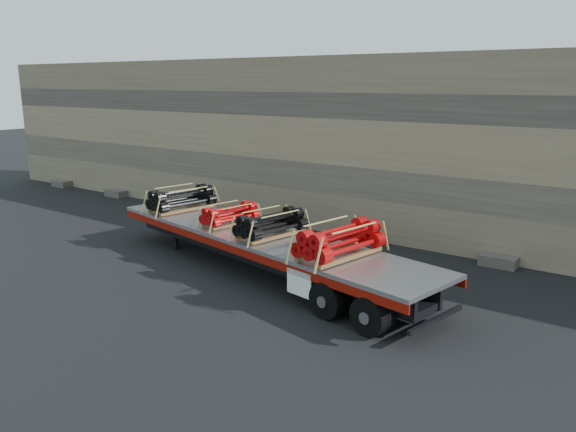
# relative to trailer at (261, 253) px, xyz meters

# --- Properties ---
(ground) EXTENTS (120.00, 120.00, 0.00)m
(ground) POSITION_rel_trailer_xyz_m (-0.96, 0.45, -0.65)
(ground) COLOR black
(ground) RESTS_ON ground
(rock_wall) EXTENTS (44.00, 3.00, 7.00)m
(rock_wall) POSITION_rel_trailer_xyz_m (-0.96, 6.95, 2.85)
(rock_wall) COLOR #7A6B54
(rock_wall) RESTS_ON ground
(trailer) EXTENTS (13.24, 4.96, 1.30)m
(trailer) POSITION_rel_trailer_xyz_m (0.00, 0.00, 0.00)
(trailer) COLOR #A1A3A8
(trailer) RESTS_ON ground
(bundle_front) EXTENTS (1.61, 2.55, 0.84)m
(bundle_front) POSITION_rel_trailer_xyz_m (-4.46, 0.88, 1.07)
(bundle_front) COLOR black
(bundle_front) RESTS_ON trailer
(bundle_midfront) EXTENTS (1.28, 2.02, 0.66)m
(bundle_midfront) POSITION_rel_trailer_xyz_m (-1.58, 0.31, 0.98)
(bundle_midfront) COLOR #AD090A
(bundle_midfront) RESTS_ON trailer
(bundle_midrear) EXTENTS (1.50, 2.36, 0.78)m
(bundle_midrear) POSITION_rel_trailer_xyz_m (0.47, -0.09, 1.04)
(bundle_midrear) COLOR black
(bundle_midrear) RESTS_ON trailer
(bundle_rear) EXTENTS (1.73, 2.72, 0.90)m
(bundle_rear) POSITION_rel_trailer_xyz_m (3.27, -0.64, 1.10)
(bundle_rear) COLOR #AD090A
(bundle_rear) RESTS_ON trailer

